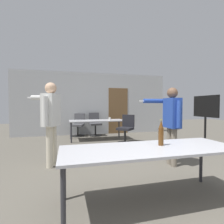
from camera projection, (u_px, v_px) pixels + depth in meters
name	position (u px, v px, depth m)	size (l,w,h in m)	color
back_wall	(95.00, 104.00, 7.71)	(6.72, 0.12, 2.69)	#B2B5B7
conference_table_near	(151.00, 152.00, 2.24)	(2.30, 0.83, 0.72)	#A8A8AD
conference_table_far	(97.00, 122.00, 6.43)	(2.01, 0.81, 0.72)	#A8A8AD
tv_screen	(205.00, 117.00, 5.18)	(0.44, 0.95, 1.56)	black
person_right_polo	(50.00, 116.00, 3.60)	(0.72, 0.80, 1.73)	beige
person_left_plaid	(171.00, 118.00, 3.66)	(0.74, 0.60, 1.64)	slate
office_chair_mid_tucked	(126.00, 130.00, 5.92)	(0.68, 0.69, 0.94)	black
office_chair_far_right	(78.00, 126.00, 7.24)	(0.61, 0.65, 0.92)	black
office_chair_side_rolled	(95.00, 125.00, 7.34)	(0.52, 0.57, 0.95)	black
beer_bottle	(161.00, 133.00, 2.35)	(0.07, 0.07, 0.35)	#563314
drink_cup	(110.00, 119.00, 6.41)	(0.08, 0.08, 0.10)	silver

